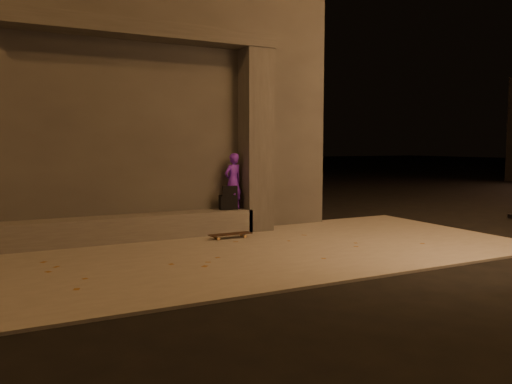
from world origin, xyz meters
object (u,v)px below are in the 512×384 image
column (256,141)px  skateboard (230,234)px  backpack (228,201)px  skateboarder (233,181)px

column → skateboard: size_ratio=4.44×
backpack → skateboard: size_ratio=0.58×
column → backpack: (-0.61, 0.00, -1.19)m
column → backpack: bearing=180.0°
backpack → skateboard: 0.88m
skateboarder → backpack: 0.41m
column → skateboarder: column is taller
column → skateboard: 2.03m
column → skateboarder: bearing=180.0°
skateboard → backpack: bearing=68.3°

